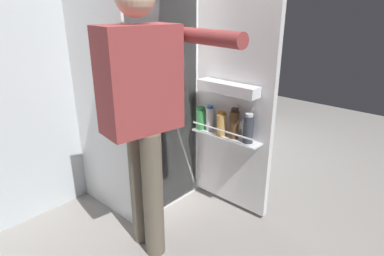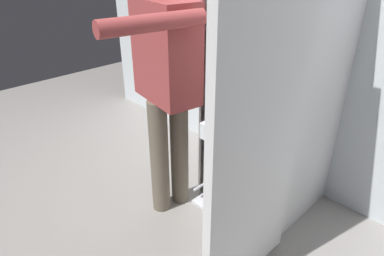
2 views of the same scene
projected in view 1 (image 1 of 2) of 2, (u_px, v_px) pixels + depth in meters
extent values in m
plane|color=gray|center=(194.00, 219.00, 2.34)|extent=(6.97, 6.97, 0.00)
cube|color=silver|center=(102.00, 25.00, 2.46)|extent=(4.40, 0.10, 2.61)
cube|color=white|center=(136.00, 86.00, 2.38)|extent=(0.65, 0.63, 1.78)
cube|color=white|center=(166.00, 93.00, 2.19)|extent=(0.61, 0.01, 1.74)
cube|color=white|center=(161.00, 84.00, 2.19)|extent=(0.57, 0.09, 0.01)
cube|color=white|center=(234.00, 90.00, 2.23)|extent=(0.05, 0.62, 1.73)
cube|color=white|center=(226.00, 137.00, 2.28)|extent=(0.12, 0.53, 0.01)
cylinder|color=silver|center=(221.00, 131.00, 2.22)|extent=(0.01, 0.51, 0.01)
cube|color=white|center=(228.00, 88.00, 2.16)|extent=(0.11, 0.45, 0.07)
cylinder|color=#333842|center=(248.00, 129.00, 2.14)|extent=(0.07, 0.07, 0.18)
cylinder|color=silver|center=(249.00, 115.00, 2.10)|extent=(0.05, 0.05, 0.02)
cylinder|color=tan|center=(222.00, 125.00, 2.27)|extent=(0.07, 0.07, 0.15)
cylinder|color=#996623|center=(222.00, 113.00, 2.24)|extent=(0.05, 0.05, 0.02)
cylinder|color=white|center=(210.00, 119.00, 2.35)|extent=(0.05, 0.05, 0.17)
cylinder|color=#335BB2|center=(210.00, 107.00, 2.32)|extent=(0.05, 0.05, 0.02)
cylinder|color=brown|center=(234.00, 125.00, 2.22)|extent=(0.07, 0.07, 0.19)
cylinder|color=black|center=(235.00, 110.00, 2.18)|extent=(0.05, 0.05, 0.02)
cylinder|color=green|center=(201.00, 119.00, 2.39)|extent=(0.07, 0.07, 0.14)
cylinder|color=#195B28|center=(201.00, 109.00, 2.36)|extent=(0.06, 0.06, 0.02)
cylinder|color=#665B4C|center=(140.00, 186.00, 2.02)|extent=(0.12, 0.12, 0.79)
cylinder|color=#665B4C|center=(153.00, 196.00, 1.91)|extent=(0.12, 0.12, 0.79)
cube|color=#9E3D3D|center=(140.00, 80.00, 1.72)|extent=(0.45, 0.28, 0.56)
cylinder|color=#9E3D3D|center=(121.00, 78.00, 1.88)|extent=(0.08, 0.08, 0.53)
cylinder|color=#9E3D3D|center=(204.00, 37.00, 1.64)|extent=(0.16, 0.53, 0.08)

